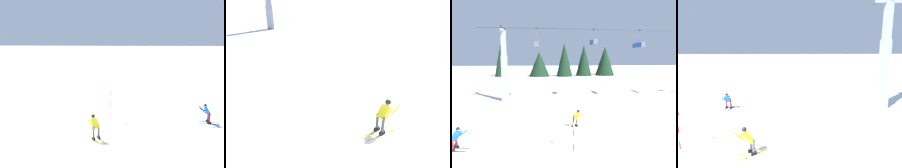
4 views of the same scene
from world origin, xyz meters
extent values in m
plane|color=white|center=(0.00, 0.00, 0.00)|extent=(260.00, 260.00, 0.00)
cube|color=yellow|center=(0.25, 0.62, 0.01)|extent=(0.98, 1.43, 0.01)
cube|color=black|center=(0.25, 0.62, 0.09)|extent=(0.25, 0.29, 0.16)
cylinder|color=#4C4C51|center=(0.25, 0.62, 0.52)|extent=(0.13, 0.13, 0.69)
cube|color=yellow|center=(-0.04, 0.43, 0.01)|extent=(0.98, 1.43, 0.01)
cube|color=black|center=(-0.04, 0.43, 0.09)|extent=(0.25, 0.29, 0.16)
cylinder|color=#4C4C51|center=(-0.04, 0.43, 0.52)|extent=(0.13, 0.13, 0.69)
cube|color=gold|center=(0.21, 0.37, 0.94)|extent=(0.67, 0.72, 0.66)
sphere|color=#997051|center=(0.31, 0.22, 1.33)|extent=(0.23, 0.23, 0.23)
sphere|color=black|center=(0.31, 0.22, 1.37)|extent=(0.25, 0.25, 0.25)
cylinder|color=gold|center=(0.63, 0.16, 1.03)|extent=(0.35, 0.47, 0.45)
cylinder|color=gray|center=(0.69, 0.14, 0.43)|extent=(0.39, 0.35, 1.18)
cylinder|color=black|center=(0.63, 0.31, 0.05)|extent=(0.07, 0.07, 0.01)
cylinder|color=gold|center=(0.24, -0.10, 1.03)|extent=(0.35, 0.47, 0.45)
cylinder|color=gray|center=(0.23, -0.16, 0.43)|extent=(0.18, 0.48, 1.18)
cylinder|color=black|center=(0.09, -0.04, 0.05)|extent=(0.07, 0.07, 0.01)
cylinder|color=red|center=(-0.60, -3.26, 0.21)|extent=(0.07, 0.07, 0.43)
cylinder|color=white|center=(-0.60, -3.26, 0.64)|extent=(0.07, 0.07, 0.43)
cylinder|color=red|center=(-0.60, -3.26, 1.07)|extent=(0.07, 0.07, 0.43)
cylinder|color=white|center=(-0.60, -3.26, 1.50)|extent=(0.07, 0.07, 0.43)
cylinder|color=red|center=(-0.60, -3.26, 1.92)|extent=(0.07, 0.07, 0.43)
cylinder|color=red|center=(-0.58, -3.26, 1.89)|extent=(0.02, 0.28, 0.28)
cube|color=black|center=(-7.52, -2.24, 0.01)|extent=(1.63, 0.34, 0.01)
cube|color=black|center=(-7.52, -2.24, 0.09)|extent=(0.29, 0.15, 0.16)
cylinder|color=maroon|center=(-7.52, -2.24, 0.49)|extent=(0.13, 0.13, 0.63)
cube|color=black|center=(-7.58, -2.65, 0.01)|extent=(1.63, 0.34, 0.01)
cube|color=black|center=(-7.58, -2.65, 0.09)|extent=(0.29, 0.15, 0.16)
cylinder|color=maroon|center=(-7.58, -2.65, 0.49)|extent=(0.13, 0.13, 0.63)
cube|color=blue|center=(-7.41, -2.47, 0.88)|extent=(0.58, 0.49, 0.63)
sphere|color=tan|center=(-7.26, -2.49, 1.25)|extent=(0.21, 0.21, 0.21)
sphere|color=black|center=(-7.26, -2.49, 1.29)|extent=(0.23, 0.23, 0.23)
cylinder|color=blue|center=(-7.02, -2.29, 0.98)|extent=(0.48, 0.16, 0.42)
cylinder|color=gray|center=(-6.98, -2.25, 0.41)|extent=(0.48, 0.07, 1.07)
cylinder|color=black|center=(-7.15, -2.18, 0.05)|extent=(0.07, 0.07, 0.01)
cylinder|color=blue|center=(-7.09, -2.75, 0.98)|extent=(0.48, 0.16, 0.42)
cylinder|color=gray|center=(-7.07, -2.80, 0.41)|extent=(0.45, 0.21, 1.07)
cylinder|color=black|center=(-7.25, -2.82, 0.05)|extent=(0.07, 0.07, 0.01)
camera|label=1|loc=(-1.35, 13.18, 6.05)|focal=36.82mm
camera|label=2|loc=(-9.03, 2.27, 6.22)|focal=40.58mm
camera|label=3|loc=(-2.24, -13.56, 5.33)|focal=30.27mm
camera|label=4|loc=(9.44, 1.89, 5.21)|focal=32.65mm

